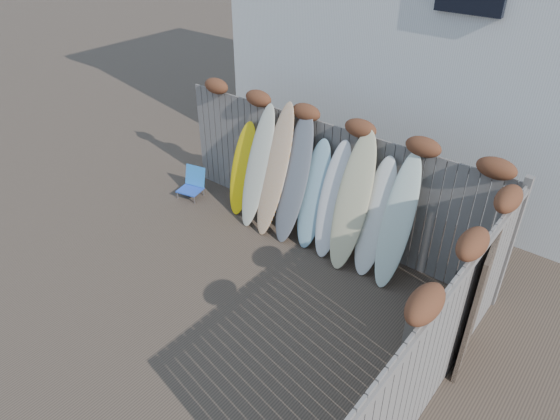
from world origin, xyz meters
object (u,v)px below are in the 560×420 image
Objects in this scene: lattice_panel at (480,297)px; wooden_crate at (432,336)px; beach_chair at (193,183)px; surfboard_0 at (243,169)px.

wooden_crate is at bearing -142.26° from lattice_panel.
beach_chair is 1.28m from surfboard_0.
beach_chair is 0.90× the size of wooden_crate.
beach_chair is 5.40m from wooden_crate.
beach_chair is at bearing 166.87° from lattice_panel.
wooden_crate is 0.34× the size of lattice_panel.
wooden_crate is (5.33, -0.84, 0.05)m from beach_chair.
beach_chair is 5.74m from lattice_panel.
lattice_panel is at bearing 46.04° from wooden_crate.
beach_chair is 0.31× the size of lattice_panel.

